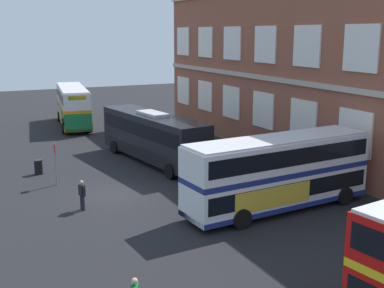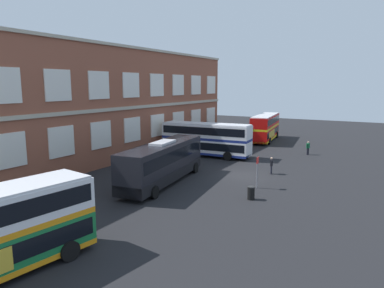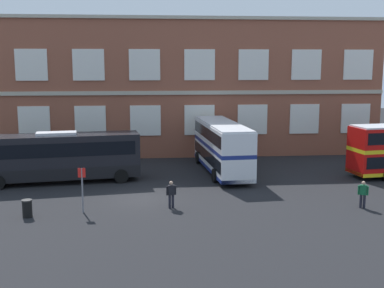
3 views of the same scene
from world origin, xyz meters
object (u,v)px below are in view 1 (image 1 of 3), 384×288
at_px(second_passenger, 82,194).
at_px(double_decker_middle, 278,172).
at_px(touring_coach, 153,137).
at_px(station_litter_bin, 38,167).
at_px(bus_stand_flag, 55,160).
at_px(double_decker_near, 73,105).

bearing_deg(second_passenger, double_decker_middle, 64.66).
xyz_separation_m(touring_coach, second_passenger, (8.08, -7.34, -0.98)).
bearing_deg(double_decker_middle, second_passenger, -115.34).
relative_size(second_passenger, station_litter_bin, 1.65).
distance_m(double_decker_middle, bus_stand_flag, 14.13).
height_order(double_decker_near, touring_coach, double_decker_near).
bearing_deg(double_decker_near, second_passenger, -11.61).
distance_m(second_passenger, bus_stand_flag, 5.35).
bearing_deg(touring_coach, station_litter_bin, -92.06).
height_order(double_decker_near, second_passenger, double_decker_near).
bearing_deg(touring_coach, double_decker_middle, 10.53).
bearing_deg(bus_stand_flag, station_litter_bin, -168.44).
xyz_separation_m(bus_stand_flag, station_litter_bin, (-3.09, -0.63, -1.12)).
bearing_deg(station_litter_bin, touring_coach, 87.94).
bearing_deg(station_litter_bin, double_decker_near, 159.91).
bearing_deg(second_passenger, double_decker_near, 168.39).
height_order(touring_coach, station_litter_bin, touring_coach).
xyz_separation_m(double_decker_middle, second_passenger, (-4.59, -9.69, -1.22)).
xyz_separation_m(double_decker_near, station_litter_bin, (17.17, -6.28, -1.63)).
relative_size(bus_stand_flag, station_litter_bin, 2.62).
bearing_deg(touring_coach, second_passenger, -42.25).
bearing_deg(second_passenger, bus_stand_flag, -175.72).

